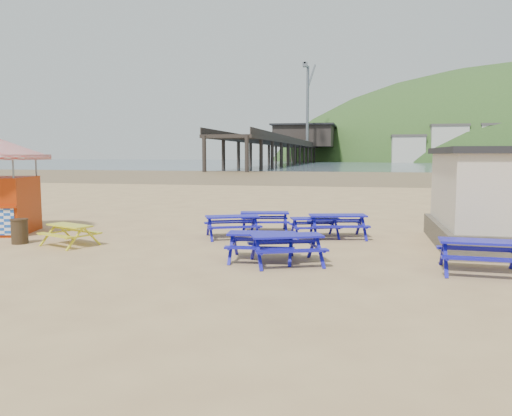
% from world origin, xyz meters
% --- Properties ---
extents(ground, '(400.00, 400.00, 0.00)m').
position_xyz_m(ground, '(0.00, 0.00, 0.00)').
color(ground, tan).
rests_on(ground, ground).
extents(wet_sand, '(400.00, 400.00, 0.00)m').
position_xyz_m(wet_sand, '(0.00, 55.00, 0.00)').
color(wet_sand, olive).
rests_on(wet_sand, ground).
extents(sea, '(400.00, 400.00, 0.00)m').
position_xyz_m(sea, '(0.00, 170.00, 0.01)').
color(sea, '#445562').
rests_on(sea, ground).
extents(picnic_table_blue_a, '(2.30, 2.12, 0.78)m').
position_xyz_m(picnic_table_blue_a, '(0.02, 0.82, 0.39)').
color(picnic_table_blue_a, '#1B0B9F').
rests_on(picnic_table_blue_a, ground).
extents(picnic_table_blue_b, '(2.07, 1.80, 0.76)m').
position_xyz_m(picnic_table_blue_b, '(0.88, 2.35, 0.38)').
color(picnic_table_blue_b, '#1B0B9F').
rests_on(picnic_table_blue_b, ground).
extents(picnic_table_blue_c, '(1.99, 1.79, 0.70)m').
position_xyz_m(picnic_table_blue_c, '(2.85, 1.54, 0.35)').
color(picnic_table_blue_c, '#1B0B9F').
rests_on(picnic_table_blue_c, ground).
extents(picnic_table_blue_d, '(1.99, 1.67, 0.78)m').
position_xyz_m(picnic_table_blue_d, '(1.78, -2.69, 0.39)').
color(picnic_table_blue_d, '#1B0B9F').
rests_on(picnic_table_blue_d, ground).
extents(picnic_table_blue_e, '(2.32, 2.12, 0.79)m').
position_xyz_m(picnic_table_blue_e, '(2.52, -2.99, 0.40)').
color(picnic_table_blue_e, '#1B0B9F').
rests_on(picnic_table_blue_e, ground).
extents(picnic_table_blue_f, '(2.04, 1.68, 0.82)m').
position_xyz_m(picnic_table_blue_f, '(7.36, -3.06, 0.41)').
color(picnic_table_blue_f, '#1B0B9F').
rests_on(picnic_table_blue_f, ground).
extents(picnic_table_yellow, '(1.99, 1.82, 0.68)m').
position_xyz_m(picnic_table_yellow, '(-4.72, -1.73, 0.34)').
color(picnic_table_yellow, yellow).
rests_on(picnic_table_yellow, ground).
extents(litter_bin, '(0.56, 0.56, 0.82)m').
position_xyz_m(litter_bin, '(-6.53, -1.77, 0.42)').
color(litter_bin, '#3A301A').
rests_on(litter_bin, ground).
extents(pier, '(24.00, 220.00, 39.29)m').
position_xyz_m(pier, '(-17.99, 178.23, 5.46)').
color(pier, black).
rests_on(pier, ground).
extents(picnic_table_blue_g, '(2.27, 1.99, 0.82)m').
position_xyz_m(picnic_table_blue_g, '(3.65, 1.57, 0.41)').
color(picnic_table_blue_g, '#1B0B9F').
rests_on(picnic_table_blue_g, ground).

